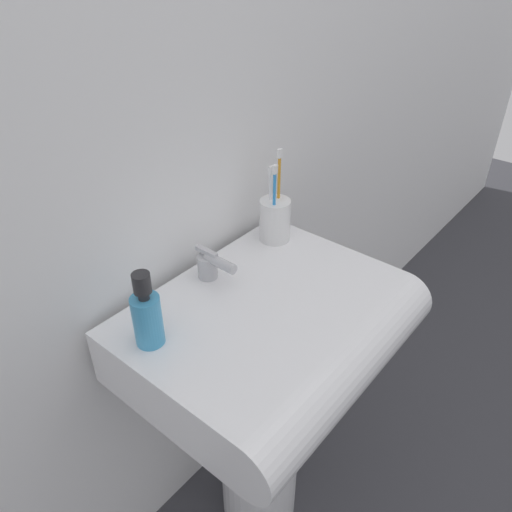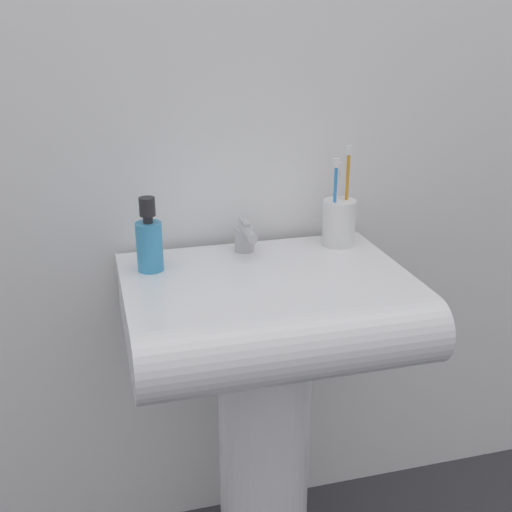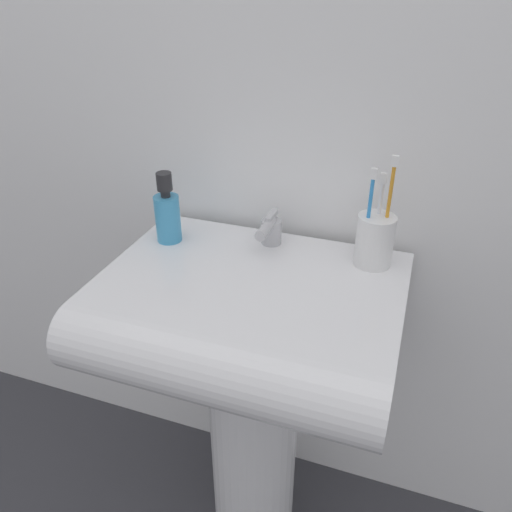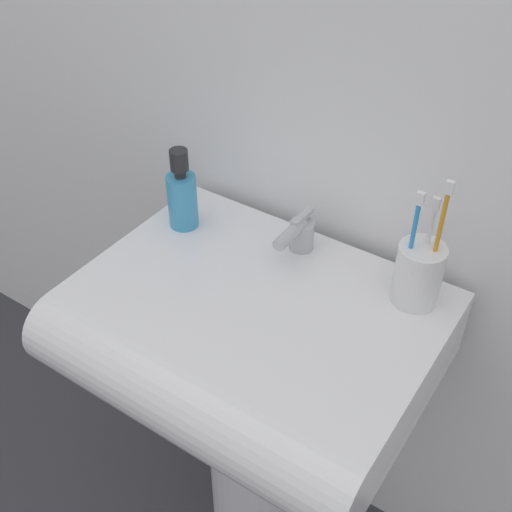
% 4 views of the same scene
% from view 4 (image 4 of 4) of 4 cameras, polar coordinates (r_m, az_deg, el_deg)
% --- Properties ---
extents(sink_pedestal, '(0.20, 0.20, 0.63)m').
position_cam_4_polar(sink_pedestal, '(1.36, 0.32, -17.25)').
color(sink_pedestal, white).
rests_on(sink_pedestal, ground).
extents(sink_basin, '(0.57, 0.45, 0.13)m').
position_cam_4_polar(sink_basin, '(1.04, -1.09, -7.46)').
color(sink_basin, white).
rests_on(sink_basin, sink_pedestal).
extents(faucet, '(0.04, 0.10, 0.07)m').
position_cam_4_polar(faucet, '(1.09, 3.83, 1.97)').
color(faucet, '#B7B7BC').
rests_on(faucet, sink_basin).
extents(toothbrush_cup, '(0.07, 0.07, 0.22)m').
position_cam_4_polar(toothbrush_cup, '(1.01, 14.25, -1.44)').
color(toothbrush_cup, white).
rests_on(toothbrush_cup, sink_basin).
extents(soap_bottle, '(0.05, 0.05, 0.15)m').
position_cam_4_polar(soap_bottle, '(1.14, -6.59, 5.32)').
color(soap_bottle, '#3F99CC').
rests_on(soap_bottle, sink_basin).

